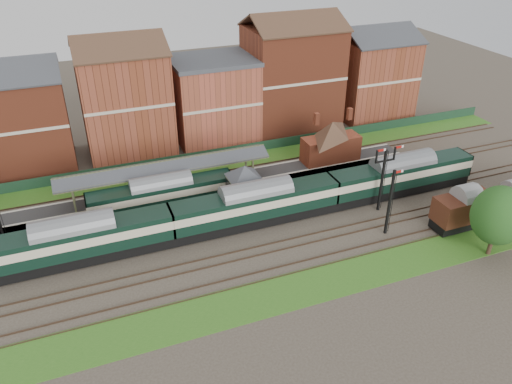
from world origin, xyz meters
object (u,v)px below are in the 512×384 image
object	(u,v)px
signal_box	(245,187)
semaphore_bracket	(383,176)
platform_railcar	(162,195)
goods_van_a	(464,209)
dmu_train	(256,204)

from	to	relation	value
signal_box	semaphore_bracket	size ratio (longest dim) A/B	0.73
signal_box	platform_railcar	xyz separation A→B (m)	(-9.21, 3.25, -0.86)
semaphore_bracket	platform_railcar	size ratio (longest dim) A/B	0.47
signal_box	goods_van_a	bearing A→B (deg)	-29.46
goods_van_a	signal_box	bearing A→B (deg)	150.54
signal_box	platform_railcar	bearing A→B (deg)	160.57
platform_railcar	semaphore_bracket	bearing A→B (deg)	-20.36
signal_box	goods_van_a	xyz separation A→B (m)	(21.68, -12.25, -0.84)
dmu_train	platform_railcar	world-z (taller)	dmu_train
platform_railcar	dmu_train	bearing A→B (deg)	-34.70
semaphore_bracket	dmu_train	distance (m)	15.21
dmu_train	signal_box	bearing A→B (deg)	93.06
signal_box	dmu_train	distance (m)	3.30
signal_box	semaphore_bracket	distance (m)	16.16
signal_box	dmu_train	bearing A→B (deg)	-86.94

